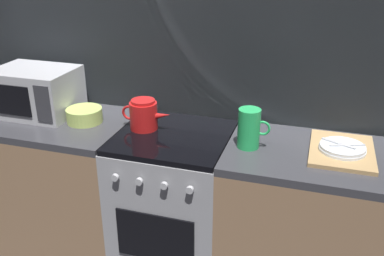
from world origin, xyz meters
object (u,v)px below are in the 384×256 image
Objects in this scene: stove_unit at (175,206)px; kettle at (144,115)px; microwave at (36,91)px; pitcher at (249,128)px; dish_pile at (342,150)px; mixing_bowl at (85,115)px.

kettle is at bearing 171.30° from stove_unit.
kettle reaches higher than stove_unit.
microwave is at bearing 176.36° from stove_unit.
stove_unit is at bearing -3.64° from microwave.
stove_unit is at bearing 175.89° from pitcher.
dish_pile is (1.03, 0.01, -0.06)m from kettle.
kettle is at bearing 174.49° from pitcher.
kettle is 1.03m from dish_pile.
microwave reaches higher than kettle.
microwave is 1.62× the size of kettle.
microwave is 1.28m from pitcher.
stove_unit is 0.69m from pitcher.
microwave is 1.72m from dish_pile.
kettle is (0.69, -0.03, -0.05)m from microwave.
microwave reaches higher than dish_pile.
microwave is at bearing 173.13° from mixing_bowl.
pitcher is 0.46m from dish_pile.
mixing_bowl is at bearing -179.18° from dish_pile.
mixing_bowl is (-0.36, -0.01, -0.04)m from kettle.
pitcher is (0.58, -0.06, 0.02)m from kettle.
mixing_bowl is (-0.54, 0.02, 0.49)m from stove_unit.
microwave is 0.35m from mixing_bowl.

